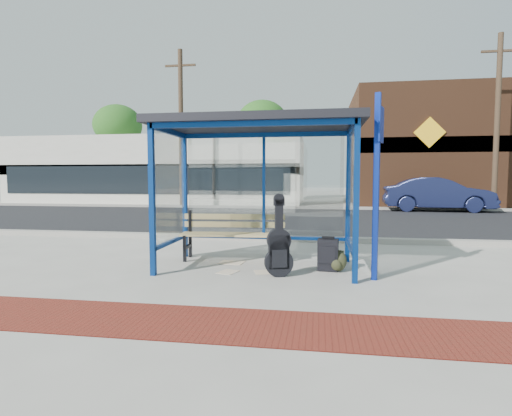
% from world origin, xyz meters
% --- Properties ---
extents(ground, '(120.00, 120.00, 0.00)m').
position_xyz_m(ground, '(0.00, 0.00, 0.00)').
color(ground, '#B2ADA0').
rests_on(ground, ground).
extents(brick_paver_strip, '(60.00, 1.00, 0.01)m').
position_xyz_m(brick_paver_strip, '(0.00, -2.60, 0.01)').
color(brick_paver_strip, maroon).
rests_on(brick_paver_strip, ground).
extents(curb_near, '(60.00, 0.25, 0.12)m').
position_xyz_m(curb_near, '(0.00, 2.90, 0.06)').
color(curb_near, gray).
rests_on(curb_near, ground).
extents(street_asphalt, '(60.00, 10.00, 0.00)m').
position_xyz_m(street_asphalt, '(0.00, 8.00, 0.00)').
color(street_asphalt, black).
rests_on(street_asphalt, ground).
extents(curb_far, '(60.00, 0.25, 0.12)m').
position_xyz_m(curb_far, '(0.00, 13.10, 0.06)').
color(curb_far, gray).
rests_on(curb_far, ground).
extents(far_sidewalk, '(60.00, 4.00, 0.01)m').
position_xyz_m(far_sidewalk, '(0.00, 15.00, 0.00)').
color(far_sidewalk, '#B2ADA0').
rests_on(far_sidewalk, ground).
extents(bus_shelter, '(3.30, 1.80, 2.42)m').
position_xyz_m(bus_shelter, '(0.00, 0.07, 2.07)').
color(bus_shelter, navy).
rests_on(bus_shelter, ground).
extents(storefront_white, '(18.00, 6.04, 4.00)m').
position_xyz_m(storefront_white, '(-9.00, 17.99, 2.00)').
color(storefront_white, silver).
rests_on(storefront_white, ground).
extents(storefront_brown, '(10.00, 7.08, 6.40)m').
position_xyz_m(storefront_brown, '(8.00, 18.49, 3.20)').
color(storefront_brown, '#59331E').
rests_on(storefront_brown, ground).
extents(tree_left, '(3.60, 3.60, 7.03)m').
position_xyz_m(tree_left, '(-14.00, 22.00, 5.45)').
color(tree_left, '#4C3826').
rests_on(tree_left, ground).
extents(tree_mid, '(3.60, 3.60, 7.03)m').
position_xyz_m(tree_mid, '(-3.00, 22.00, 5.45)').
color(tree_mid, '#4C3826').
rests_on(tree_mid, ground).
extents(tree_right, '(3.60, 3.60, 7.03)m').
position_xyz_m(tree_right, '(12.50, 22.00, 5.45)').
color(tree_right, '#4C3826').
rests_on(tree_right, ground).
extents(utility_pole_west, '(1.60, 0.24, 8.00)m').
position_xyz_m(utility_pole_west, '(-6.00, 13.40, 4.11)').
color(utility_pole_west, '#4C3826').
rests_on(utility_pole_west, ground).
extents(utility_pole_east, '(1.60, 0.24, 8.00)m').
position_xyz_m(utility_pole_east, '(9.00, 13.40, 4.11)').
color(utility_pole_east, '#4C3826').
rests_on(utility_pole_east, ground).
extents(bench, '(1.90, 0.58, 0.89)m').
position_xyz_m(bench, '(-0.54, 0.61, 0.50)').
color(bench, black).
rests_on(bench, ground).
extents(guitar_bag, '(0.45, 0.24, 1.18)m').
position_xyz_m(guitar_bag, '(0.40, -0.53, 0.43)').
color(guitar_bag, black).
rests_on(guitar_bag, ground).
extents(suitcase, '(0.34, 0.24, 0.56)m').
position_xyz_m(suitcase, '(1.14, -0.04, 0.26)').
color(suitcase, black).
rests_on(suitcase, ground).
extents(backpack, '(0.33, 0.31, 0.34)m').
position_xyz_m(backpack, '(1.30, -0.06, 0.16)').
color(backpack, '#282917').
rests_on(backpack, ground).
extents(sign_post, '(0.16, 0.33, 2.69)m').
position_xyz_m(sign_post, '(1.81, -0.51, 1.51)').
color(sign_post, navy).
rests_on(sign_post, ground).
extents(newspaper_a, '(0.46, 0.38, 0.01)m').
position_xyz_m(newspaper_a, '(-0.51, 0.32, 0.00)').
color(newspaper_a, white).
rests_on(newspaper_a, ground).
extents(newspaper_b, '(0.35, 0.40, 0.01)m').
position_xyz_m(newspaper_b, '(-0.42, -0.37, 0.00)').
color(newspaper_b, white).
rests_on(newspaper_b, ground).
extents(newspaper_c, '(0.45, 0.40, 0.01)m').
position_xyz_m(newspaper_c, '(0.19, -0.28, 0.00)').
color(newspaper_c, white).
rests_on(newspaper_c, ground).
extents(parked_car, '(4.75, 1.93, 1.53)m').
position_xyz_m(parked_car, '(6.33, 12.64, 0.77)').
color(parked_car, '#171D41').
rests_on(parked_car, ground).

